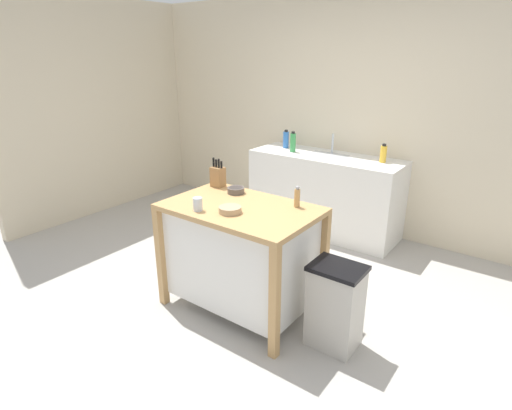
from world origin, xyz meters
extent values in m
plane|color=#ADA8A0|center=(0.00, 0.00, 0.00)|extent=(6.91, 6.91, 0.00)
cube|color=beige|center=(0.00, 2.14, 1.30)|extent=(5.91, 0.10, 2.60)
cube|color=beige|center=(-2.95, 0.77, 1.30)|extent=(0.10, 2.74, 2.60)
cube|color=tan|center=(-0.06, -0.02, 0.86)|extent=(1.16, 0.75, 0.04)
cube|color=white|center=(-0.06, -0.02, 0.47)|extent=(1.06, 0.65, 0.74)
cube|color=tan|center=(-0.61, -0.36, 0.42)|extent=(0.06, 0.06, 0.84)
cube|color=tan|center=(0.49, -0.36, 0.42)|extent=(0.06, 0.06, 0.84)
cube|color=tan|center=(-0.61, 0.33, 0.42)|extent=(0.06, 0.06, 0.84)
cube|color=tan|center=(0.49, 0.33, 0.42)|extent=(0.06, 0.06, 0.84)
cube|color=#9E7042|center=(-0.52, 0.26, 0.97)|extent=(0.11, 0.09, 0.17)
cylinder|color=black|center=(-0.56, 0.26, 1.09)|extent=(0.02, 0.02, 0.08)
cylinder|color=black|center=(-0.53, 0.26, 1.08)|extent=(0.02, 0.02, 0.07)
cylinder|color=black|center=(-0.51, 0.26, 1.09)|extent=(0.02, 0.02, 0.08)
cylinder|color=black|center=(-0.48, 0.26, 1.08)|extent=(0.02, 0.02, 0.06)
cylinder|color=tan|center=(-0.04, -0.16, 0.90)|extent=(0.17, 0.17, 0.05)
cylinder|color=brown|center=(-0.04, -0.16, 0.92)|extent=(0.14, 0.14, 0.01)
cylinder|color=#564C47|center=(-0.28, 0.20, 0.90)|extent=(0.14, 0.14, 0.05)
cylinder|color=#342D2A|center=(-0.28, 0.20, 0.93)|extent=(0.12, 0.12, 0.01)
cylinder|color=silver|center=(-0.25, -0.27, 0.93)|extent=(0.07, 0.07, 0.10)
cylinder|color=tan|center=(0.29, 0.22, 0.95)|extent=(0.04, 0.04, 0.14)
sphere|color=#99999E|center=(0.29, 0.22, 1.03)|extent=(0.03, 0.03, 0.03)
cube|color=#B7B2A8|center=(0.76, -0.01, 0.30)|extent=(0.34, 0.26, 0.60)
cube|color=black|center=(0.76, -0.01, 0.61)|extent=(0.36, 0.28, 0.03)
cube|color=white|center=(-0.27, 1.79, 0.45)|extent=(1.71, 0.60, 0.90)
cube|color=silver|center=(-0.27, 1.77, 0.88)|extent=(0.44, 0.36, 0.03)
cylinder|color=#B7BCC1|center=(-0.27, 1.93, 1.01)|extent=(0.02, 0.02, 0.22)
cylinder|color=green|center=(-0.66, 1.72, 1.00)|extent=(0.07, 0.07, 0.21)
cylinder|color=black|center=(-0.66, 1.72, 1.12)|extent=(0.04, 0.04, 0.02)
cylinder|color=blue|center=(-0.84, 1.85, 0.99)|extent=(0.07, 0.07, 0.19)
cylinder|color=black|center=(-0.84, 1.85, 1.10)|extent=(0.04, 0.04, 0.02)
cylinder|color=yellow|center=(0.35, 1.86, 0.98)|extent=(0.07, 0.07, 0.17)
cylinder|color=black|center=(0.35, 1.86, 1.08)|extent=(0.04, 0.04, 0.02)
camera|label=1|loc=(1.77, -2.30, 1.97)|focal=29.05mm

